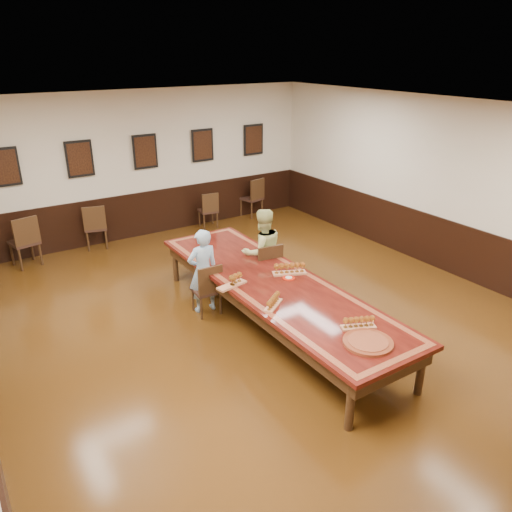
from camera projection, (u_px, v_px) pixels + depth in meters
floor at (273, 326)px, 7.74m from camera, size 8.00×10.00×0.02m
ceiling at (277, 112)px, 6.49m from camera, size 8.00×10.00×0.02m
wall_back at (145, 165)px, 11.00m from camera, size 8.00×0.02×3.20m
wall_right at (454, 189)px, 9.13m from camera, size 0.02×10.00×3.20m
chair_man at (206, 288)px, 7.97m from camera, size 0.43×0.47×0.88m
chair_woman at (265, 269)px, 8.54m from camera, size 0.52×0.55×0.97m
spare_chair_a at (24, 241)px, 9.70m from camera, size 0.59×0.62×1.03m
spare_chair_b at (95, 226)px, 10.60m from camera, size 0.56×0.59×0.97m
spare_chair_c at (208, 209)px, 11.85m from camera, size 0.46×0.49×0.86m
spare_chair_d at (252, 197)px, 12.60m from camera, size 0.56×0.60×0.99m
person_man at (203, 271)px, 7.94m from camera, size 0.53×0.36×1.40m
person_woman at (262, 252)px, 8.52m from camera, size 0.82×0.68×1.52m
pink_phone at (291, 265)px, 8.04m from camera, size 0.13×0.14×0.01m
wainscoting at (274, 297)px, 7.54m from camera, size 8.00×10.00×1.00m
conference_table at (274, 291)px, 7.50m from camera, size 1.40×5.00×0.76m
posters at (145, 152)px, 10.82m from camera, size 6.14×0.04×0.74m
flight_a at (233, 281)px, 7.30m from camera, size 0.50×0.23×0.18m
flight_b at (289, 269)px, 7.68m from camera, size 0.53×0.35×0.19m
flight_c at (273, 301)px, 6.73m from camera, size 0.41×0.34×0.15m
flight_d at (359, 323)px, 6.20m from camera, size 0.45×0.30×0.16m
red_plate_grp at (289, 278)px, 7.56m from camera, size 0.19×0.19×0.02m
carved_platter at (368, 342)px, 5.89m from camera, size 0.74×0.74×0.05m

